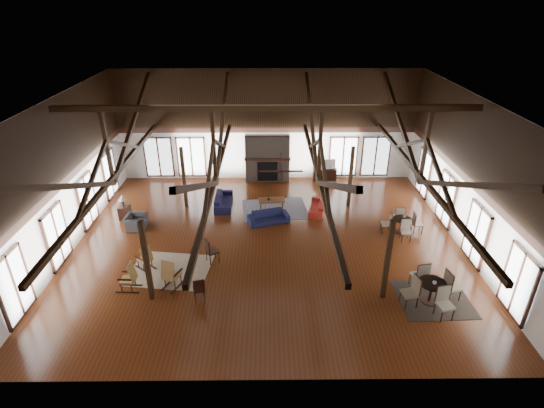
{
  "coord_description": "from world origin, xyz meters",
  "views": [
    {
      "loc": [
        0.05,
        -15.18,
        9.58
      ],
      "look_at": [
        0.2,
        1.0,
        1.36
      ],
      "focal_mm": 28.0,
      "sensor_mm": 36.0,
      "label": 1
    }
  ],
  "objects_px": {
    "cafe_table_near": "(432,288)",
    "sofa_navy_left": "(224,200)",
    "cafe_table_far": "(402,223)",
    "tv_console": "(325,174)",
    "armchair": "(136,222)",
    "sofa_orange": "(317,206)",
    "sofa_navy_front": "(269,217)",
    "coffee_table": "(272,201)"
  },
  "relations": [
    {
      "from": "sofa_orange",
      "to": "coffee_table",
      "type": "height_order",
      "value": "sofa_orange"
    },
    {
      "from": "armchair",
      "to": "sofa_orange",
      "type": "bearing_deg",
      "value": -75.37
    },
    {
      "from": "cafe_table_far",
      "to": "sofa_navy_left",
      "type": "bearing_deg",
      "value": 161.9
    },
    {
      "from": "cafe_table_near",
      "to": "coffee_table",
      "type": "bearing_deg",
      "value": 127.5
    },
    {
      "from": "sofa_orange",
      "to": "cafe_table_near",
      "type": "height_order",
      "value": "cafe_table_near"
    },
    {
      "from": "sofa_navy_left",
      "to": "cafe_table_far",
      "type": "distance_m",
      "value": 8.47
    },
    {
      "from": "coffee_table",
      "to": "sofa_orange",
      "type": "bearing_deg",
      "value": -11.97
    },
    {
      "from": "sofa_orange",
      "to": "sofa_navy_front",
      "type": "bearing_deg",
      "value": -53.18
    },
    {
      "from": "armchair",
      "to": "cafe_table_far",
      "type": "bearing_deg",
      "value": -88.3
    },
    {
      "from": "armchair",
      "to": "sofa_navy_front",
      "type": "bearing_deg",
      "value": -81.68
    },
    {
      "from": "coffee_table",
      "to": "tv_console",
      "type": "bearing_deg",
      "value": 45.36
    },
    {
      "from": "sofa_orange",
      "to": "coffee_table",
      "type": "relative_size",
      "value": 1.35
    },
    {
      "from": "cafe_table_near",
      "to": "tv_console",
      "type": "height_order",
      "value": "cafe_table_near"
    },
    {
      "from": "cafe_table_far",
      "to": "tv_console",
      "type": "xyz_separation_m",
      "value": [
        -2.68,
        5.88,
        -0.15
      ]
    },
    {
      "from": "sofa_navy_front",
      "to": "cafe_table_near",
      "type": "bearing_deg",
      "value": -61.74
    },
    {
      "from": "sofa_navy_left",
      "to": "cafe_table_near",
      "type": "relative_size",
      "value": 0.92
    },
    {
      "from": "sofa_navy_left",
      "to": "sofa_navy_front",
      "type": "bearing_deg",
      "value": -128.19
    },
    {
      "from": "sofa_navy_left",
      "to": "cafe_table_far",
      "type": "relative_size",
      "value": 1.11
    },
    {
      "from": "coffee_table",
      "to": "cafe_table_far",
      "type": "xyz_separation_m",
      "value": [
        5.68,
        -2.32,
        0.05
      ]
    },
    {
      "from": "cafe_table_near",
      "to": "sofa_navy_front",
      "type": "bearing_deg",
      "value": 134.58
    },
    {
      "from": "sofa_orange",
      "to": "tv_console",
      "type": "xyz_separation_m",
      "value": [
        0.81,
        3.84,
        0.07
      ]
    },
    {
      "from": "sofa_orange",
      "to": "cafe_table_far",
      "type": "distance_m",
      "value": 4.05
    },
    {
      "from": "armchair",
      "to": "cafe_table_near",
      "type": "xyz_separation_m",
      "value": [
        11.44,
        -5.14,
        0.25
      ]
    },
    {
      "from": "armchair",
      "to": "tv_console",
      "type": "xyz_separation_m",
      "value": [
        9.09,
        5.38,
        0.01
      ]
    },
    {
      "from": "sofa_navy_left",
      "to": "coffee_table",
      "type": "height_order",
      "value": "sofa_navy_left"
    },
    {
      "from": "sofa_navy_front",
      "to": "armchair",
      "type": "relative_size",
      "value": 1.96
    },
    {
      "from": "sofa_navy_left",
      "to": "armchair",
      "type": "distance_m",
      "value": 4.29
    },
    {
      "from": "cafe_table_far",
      "to": "tv_console",
      "type": "distance_m",
      "value": 6.46
    },
    {
      "from": "cafe_table_far",
      "to": "tv_console",
      "type": "relative_size",
      "value": 1.4
    },
    {
      "from": "sofa_orange",
      "to": "cafe_table_far",
      "type": "relative_size",
      "value": 0.97
    },
    {
      "from": "sofa_orange",
      "to": "tv_console",
      "type": "height_order",
      "value": "tv_console"
    },
    {
      "from": "sofa_navy_front",
      "to": "sofa_navy_left",
      "type": "relative_size",
      "value": 0.92
    },
    {
      "from": "sofa_navy_front",
      "to": "cafe_table_far",
      "type": "relative_size",
      "value": 1.03
    },
    {
      "from": "coffee_table",
      "to": "armchair",
      "type": "distance_m",
      "value": 6.36
    },
    {
      "from": "sofa_navy_front",
      "to": "sofa_navy_left",
      "type": "height_order",
      "value": "sofa_navy_left"
    },
    {
      "from": "cafe_table_near",
      "to": "sofa_navy_left",
      "type": "bearing_deg",
      "value": 136.67
    },
    {
      "from": "armchair",
      "to": "tv_console",
      "type": "distance_m",
      "value": 10.56
    },
    {
      "from": "sofa_navy_front",
      "to": "armchair",
      "type": "xyz_separation_m",
      "value": [
        -5.94,
        -0.44,
        0.04
      ]
    },
    {
      "from": "cafe_table_near",
      "to": "tv_console",
      "type": "relative_size",
      "value": 1.7
    },
    {
      "from": "sofa_navy_left",
      "to": "armchair",
      "type": "relative_size",
      "value": 2.12
    },
    {
      "from": "sofa_navy_front",
      "to": "sofa_orange",
      "type": "distance_m",
      "value": 2.59
    },
    {
      "from": "sofa_navy_left",
      "to": "coffee_table",
      "type": "xyz_separation_m",
      "value": [
        2.36,
        -0.31,
        0.13
      ]
    }
  ]
}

